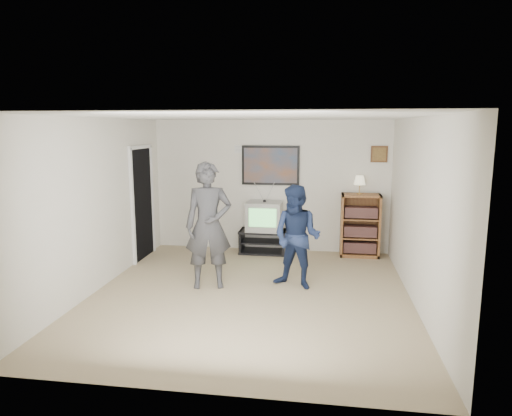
% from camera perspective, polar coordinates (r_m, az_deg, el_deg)
% --- Properties ---
extents(room_shell, '(4.51, 5.00, 2.51)m').
position_cam_1_polar(room_shell, '(6.65, -0.30, 0.42)').
color(room_shell, '#877056').
rests_on(room_shell, ground).
extents(media_stand, '(0.88, 0.49, 0.44)m').
position_cam_1_polar(media_stand, '(8.70, 0.88, -4.20)').
color(media_stand, black).
rests_on(media_stand, room_shell).
extents(crt_television, '(0.66, 0.56, 0.55)m').
position_cam_1_polar(crt_television, '(8.59, 1.06, -1.01)').
color(crt_television, '#9F9F9A').
rests_on(crt_television, media_stand).
extents(bookshelf, '(0.71, 0.40, 1.16)m').
position_cam_1_polar(bookshelf, '(8.63, 12.88, -2.12)').
color(bookshelf, brown).
rests_on(bookshelf, room_shell).
extents(table_lamp, '(0.21, 0.21, 0.34)m').
position_cam_1_polar(table_lamp, '(8.53, 12.82, 2.84)').
color(table_lamp, beige).
rests_on(table_lamp, bookshelf).
extents(person_tall, '(0.78, 0.61, 1.87)m').
position_cam_1_polar(person_tall, '(6.75, -5.95, -2.20)').
color(person_tall, '#353538').
rests_on(person_tall, room_shell).
extents(person_short, '(0.90, 0.80, 1.54)m').
position_cam_1_polar(person_short, '(6.75, 5.13, -3.65)').
color(person_short, '#1A2647').
rests_on(person_short, room_shell).
extents(controller_left, '(0.07, 0.13, 0.04)m').
position_cam_1_polar(controller_left, '(6.94, -5.75, -0.03)').
color(controller_left, white).
rests_on(controller_left, person_tall).
extents(controller_right, '(0.04, 0.13, 0.04)m').
position_cam_1_polar(controller_right, '(6.88, 5.70, -0.80)').
color(controller_right, white).
rests_on(controller_right, person_short).
extents(poster, '(1.10, 0.03, 0.75)m').
position_cam_1_polar(poster, '(8.70, 1.82, 5.34)').
color(poster, black).
rests_on(poster, room_shell).
extents(air_vent, '(0.28, 0.02, 0.14)m').
position_cam_1_polar(air_vent, '(8.76, -1.77, 7.35)').
color(air_vent, white).
rests_on(air_vent, room_shell).
extents(small_picture, '(0.30, 0.03, 0.30)m').
position_cam_1_polar(small_picture, '(8.69, 15.14, 6.52)').
color(small_picture, '#4C2818').
rests_on(small_picture, room_shell).
extents(doorway, '(0.03, 0.85, 2.00)m').
position_cam_1_polar(doorway, '(8.49, -14.07, 0.51)').
color(doorway, black).
rests_on(doorway, room_shell).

